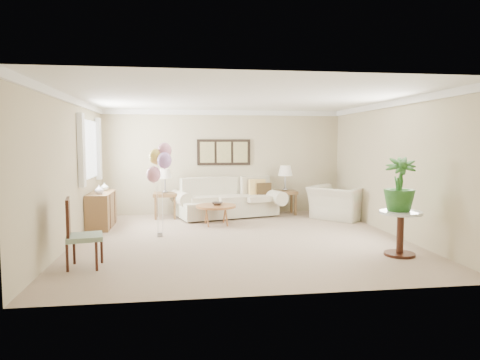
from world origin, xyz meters
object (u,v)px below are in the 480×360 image
(coffee_table, at_px, (216,207))
(armchair, at_px, (338,203))
(sofa, at_px, (228,201))
(accent_chair, at_px, (79,232))
(balloon_cluster, at_px, (160,161))

(coffee_table, bearing_deg, armchair, 7.37)
(sofa, height_order, coffee_table, sofa)
(accent_chair, bearing_deg, armchair, 32.72)
(sofa, bearing_deg, accent_chair, -123.09)
(coffee_table, distance_m, accent_chair, 3.65)
(sofa, bearing_deg, balloon_cluster, -126.93)
(sofa, relative_size, balloon_cluster, 1.56)
(armchair, xyz_separation_m, balloon_cluster, (-4.05, -1.35, 1.06))
(accent_chair, height_order, balloon_cluster, balloon_cluster)
(sofa, xyz_separation_m, accent_chair, (-2.56, -3.94, 0.15))
(coffee_table, relative_size, armchair, 0.74)
(accent_chair, distance_m, balloon_cluster, 2.39)
(accent_chair, relative_size, balloon_cluster, 0.56)
(accent_chair, bearing_deg, coffee_table, 52.86)
(armchair, bearing_deg, accent_chair, 80.03)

